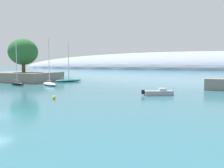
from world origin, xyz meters
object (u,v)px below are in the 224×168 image
(tree_clump_shore, at_px, (23,52))
(sailboat_black_mid_mooring, at_px, (17,83))
(motorboat_grey_foreground, at_px, (158,93))
(mooring_buoy_yellow, at_px, (54,97))
(sailboat_teal_outer_mooring, at_px, (69,80))
(sailboat_white_near_shore, at_px, (49,83))

(tree_clump_shore, distance_m, sailboat_black_mid_mooring, 13.39)
(sailboat_black_mid_mooring, distance_m, motorboat_grey_foreground, 34.55)
(tree_clump_shore, distance_m, mooring_buoy_yellow, 37.76)
(tree_clump_shore, height_order, motorboat_grey_foreground, tree_clump_shore)
(sailboat_teal_outer_mooring, height_order, motorboat_grey_foreground, sailboat_teal_outer_mooring)
(sailboat_teal_outer_mooring, bearing_deg, sailboat_white_near_shore, -136.23)
(motorboat_grey_foreground, bearing_deg, tree_clump_shore, 133.56)
(sailboat_white_near_shore, bearing_deg, tree_clump_shore, -175.77)
(sailboat_teal_outer_mooring, relative_size, motorboat_grey_foreground, 2.21)
(sailboat_white_near_shore, height_order, sailboat_teal_outer_mooring, sailboat_teal_outer_mooring)
(sailboat_white_near_shore, distance_m, motorboat_grey_foreground, 27.29)
(sailboat_white_near_shore, relative_size, mooring_buoy_yellow, 21.20)
(sailboat_black_mid_mooring, bearing_deg, tree_clump_shore, 148.26)
(mooring_buoy_yellow, bearing_deg, sailboat_black_mid_mooring, 143.74)
(sailboat_white_near_shore, distance_m, sailboat_teal_outer_mooring, 11.31)
(sailboat_white_near_shore, relative_size, sailboat_teal_outer_mooring, 1.00)
(sailboat_white_near_shore, xyz_separation_m, sailboat_teal_outer_mooring, (-1.91, 11.14, 0.00))
(tree_clump_shore, bearing_deg, motorboat_grey_foreground, -20.56)
(sailboat_white_near_shore, xyz_separation_m, mooring_buoy_yellow, (13.44, -17.22, -0.26))
(sailboat_white_near_shore, xyz_separation_m, motorboat_grey_foreground, (26.22, -7.58, -0.10))
(tree_clump_shore, relative_size, motorboat_grey_foreground, 1.89)
(motorboat_grey_foreground, distance_m, mooring_buoy_yellow, 16.00)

